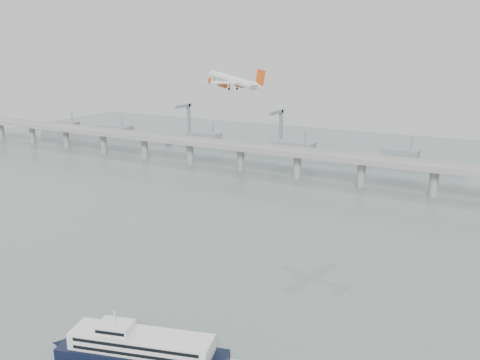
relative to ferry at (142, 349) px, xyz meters
The scene contains 5 objects.
ground 47.84m from the ferry, 113.05° to the left, with size 900.00×900.00×0.00m, color slate.
bridge 244.96m from the ferry, 94.64° to the left, with size 800.00×22.00×23.90m.
distant_fleet 354.53m from the ferry, 119.39° to the left, with size 453.00×60.90×40.00m.
ferry is the anchor object (origin of this frame).
airliner 146.18m from the ferry, 105.66° to the left, with size 41.60×38.49×11.45m.
Camera 1 is at (116.46, -154.60, 99.01)m, focal length 38.00 mm.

